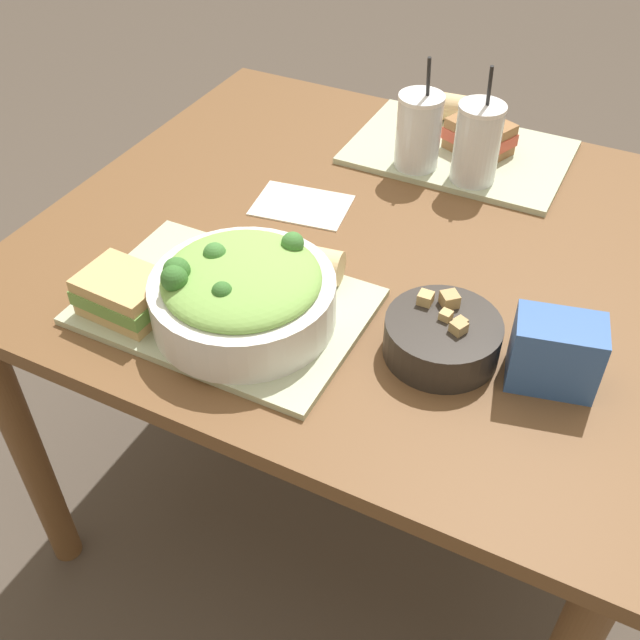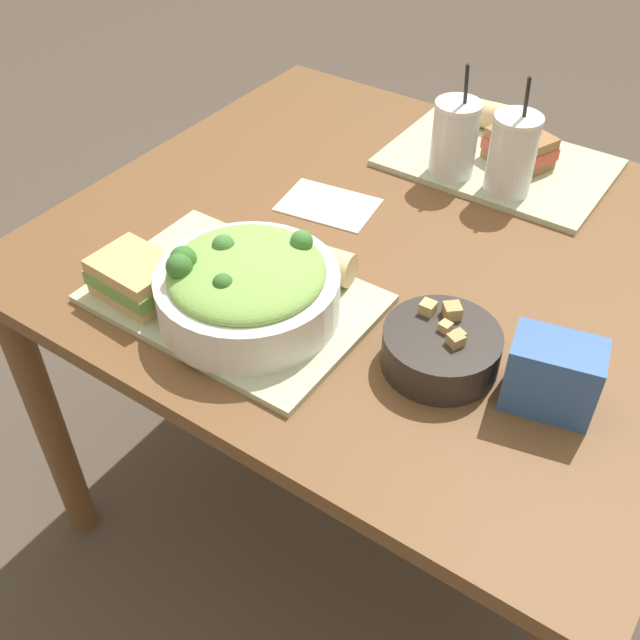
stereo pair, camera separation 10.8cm
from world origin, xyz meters
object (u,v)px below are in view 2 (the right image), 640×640
(chip_bag, at_px, (553,375))
(napkin_folded, at_px, (328,205))
(drink_cup_dark, at_px, (454,141))
(salad_bowl, at_px, (247,286))
(drink_cup_red, at_px, (512,157))
(baguette_near, at_px, (307,258))
(baguette_far, at_px, (495,117))
(sandwich_near, at_px, (136,277))
(sandwich_far, at_px, (520,148))
(soup_bowl, at_px, (441,347))

(chip_bag, xyz_separation_m, napkin_folded, (-0.52, 0.24, -0.05))
(drink_cup_dark, height_order, chip_bag, drink_cup_dark)
(chip_bag, distance_m, napkin_folded, 0.57)
(salad_bowl, relative_size, drink_cup_red, 1.22)
(baguette_near, height_order, drink_cup_dark, drink_cup_dark)
(baguette_near, height_order, baguette_far, same)
(baguette_far, relative_size, chip_bag, 1.19)
(chip_bag, bearing_deg, drink_cup_dark, 116.76)
(sandwich_near, relative_size, napkin_folded, 0.72)
(sandwich_near, bearing_deg, drink_cup_red, 62.88)
(sandwich_far, xyz_separation_m, drink_cup_red, (0.02, -0.11, 0.04))
(baguette_near, xyz_separation_m, drink_cup_dark, (0.05, 0.41, 0.04))
(sandwich_near, height_order, chip_bag, chip_bag)
(sandwich_far, bearing_deg, salad_bowl, -81.22)
(sandwich_near, height_order, baguette_far, sandwich_near)
(sandwich_far, bearing_deg, soup_bowl, -54.93)
(soup_bowl, relative_size, sandwich_far, 1.14)
(salad_bowl, distance_m, baguette_near, 0.13)
(salad_bowl, distance_m, soup_bowl, 0.30)
(salad_bowl, height_order, sandwich_near, salad_bowl)
(baguette_far, relative_size, napkin_folded, 0.84)
(soup_bowl, height_order, chip_bag, chip_bag)
(sandwich_near, distance_m, baguette_near, 0.27)
(baguette_far, bearing_deg, sandwich_near, 158.20)
(salad_bowl, height_order, baguette_far, salad_bowl)
(drink_cup_red, bearing_deg, soup_bowl, -77.23)
(napkin_folded, bearing_deg, salad_bowl, -77.17)
(soup_bowl, bearing_deg, chip_bag, 5.75)
(baguette_near, distance_m, drink_cup_red, 0.45)
(baguette_near, bearing_deg, sandwich_near, 127.57)
(sandwich_far, distance_m, chip_bag, 0.63)
(baguette_near, bearing_deg, chip_bag, -103.73)
(soup_bowl, bearing_deg, drink_cup_dark, 115.37)
(soup_bowl, relative_size, baguette_near, 1.00)
(napkin_folded, bearing_deg, soup_bowl, -34.90)
(baguette_near, relative_size, drink_cup_dark, 0.76)
(soup_bowl, relative_size, napkin_folded, 0.89)
(baguette_near, distance_m, napkin_folded, 0.22)
(soup_bowl, height_order, sandwich_far, soup_bowl)
(baguette_far, bearing_deg, soup_bowl, -167.46)
(sandwich_near, relative_size, baguette_far, 0.86)
(sandwich_near, height_order, sandwich_far, same)
(drink_cup_dark, xyz_separation_m, drink_cup_red, (0.12, 0.00, 0.00))
(soup_bowl, height_order, baguette_near, soup_bowl)
(drink_cup_red, xyz_separation_m, napkin_folded, (-0.26, -0.21, -0.08))
(baguette_near, relative_size, drink_cup_red, 0.74)
(salad_bowl, distance_m, drink_cup_dark, 0.55)
(sandwich_far, relative_size, baguette_far, 0.93)
(soup_bowl, xyz_separation_m, sandwich_near, (-0.46, -0.14, 0.01))
(drink_cup_red, bearing_deg, baguette_far, 119.87)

